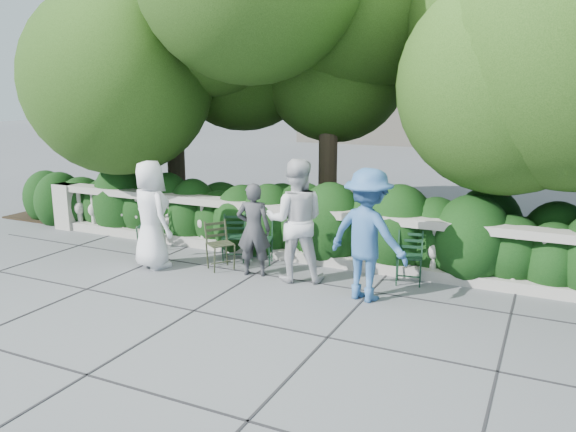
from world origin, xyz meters
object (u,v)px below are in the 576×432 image
at_px(chair_d, 233,263).
at_px(chair_weathered, 224,271).
at_px(person_woman_grey, 254,230).
at_px(chair_e, 408,287).
at_px(person_older_blue, 368,235).
at_px(chair_b, 148,250).
at_px(person_businessman, 151,215).
at_px(chair_c, 259,266).
at_px(person_casual_man, 296,220).

relative_size(chair_d, chair_weathered, 1.00).
distance_m(chair_weathered, person_woman_grey, 0.95).
height_order(chair_e, person_older_blue, person_older_blue).
xyz_separation_m(chair_b, chair_e, (4.99, 0.15, 0.00)).
relative_size(chair_e, person_businessman, 0.45).
relative_size(chair_b, chair_e, 1.00).
xyz_separation_m(chair_b, person_older_blue, (4.55, -0.62, 0.97)).
bearing_deg(chair_b, person_woman_grey, -30.93).
bearing_deg(person_woman_grey, person_businessman, -5.67).
bearing_deg(chair_e, person_older_blue, -130.86).
height_order(chair_c, person_woman_grey, person_woman_grey).
distance_m(chair_d, person_casual_man, 1.72).
height_order(chair_d, person_older_blue, person_older_blue).
distance_m(chair_d, person_businessman, 1.67).
bearing_deg(chair_weathered, person_businessman, 139.01).
xyz_separation_m(chair_c, person_businessman, (-1.64, -0.84, 0.93)).
bearing_deg(chair_weathered, chair_d, 48.00).
bearing_deg(chair_d, person_older_blue, -38.30).
xyz_separation_m(person_businessman, person_casual_man, (2.51, 0.46, 0.06)).
relative_size(chair_c, person_older_blue, 0.43).
bearing_deg(person_businessman, person_casual_man, -145.76).
bearing_deg(chair_e, chair_c, 170.17).
distance_m(chair_b, chair_d, 1.89).
distance_m(chair_weathered, person_older_blue, 2.74).
bearing_deg(person_casual_man, person_older_blue, 145.13).
relative_size(chair_c, chair_weathered, 1.00).
height_order(chair_weathered, person_businessman, person_businessman).
xyz_separation_m(chair_c, chair_d, (-0.50, -0.06, 0.00)).
height_order(chair_c, chair_d, same).
distance_m(chair_c, person_businessman, 2.06).
bearing_deg(chair_e, person_woman_grey, -179.17).
height_order(chair_c, chair_weathered, same).
bearing_deg(chair_b, chair_e, -20.75).
bearing_deg(chair_weathered, chair_e, -43.38).
bearing_deg(person_woman_grey, chair_c, -89.26).
distance_m(chair_c, chair_e, 2.61).
distance_m(person_businessman, person_casual_man, 2.55).
xyz_separation_m(chair_c, person_woman_grey, (0.15, -0.46, 0.77)).
height_order(chair_b, chair_e, same).
distance_m(person_businessman, person_older_blue, 3.81).
xyz_separation_m(chair_b, chair_c, (2.38, 0.09, 0.00)).
distance_m(chair_d, person_woman_grey, 1.09).
relative_size(chair_c, chair_d, 1.00).
xyz_separation_m(person_woman_grey, person_casual_man, (0.72, 0.08, 0.21)).
bearing_deg(chair_c, person_woman_grey, -90.81).
relative_size(chair_b, person_older_blue, 0.43).
relative_size(chair_c, person_woman_grey, 0.54).
height_order(chair_b, chair_c, same).
bearing_deg(chair_c, chair_e, -17.65).
xyz_separation_m(chair_d, person_older_blue, (2.67, -0.64, 0.97)).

